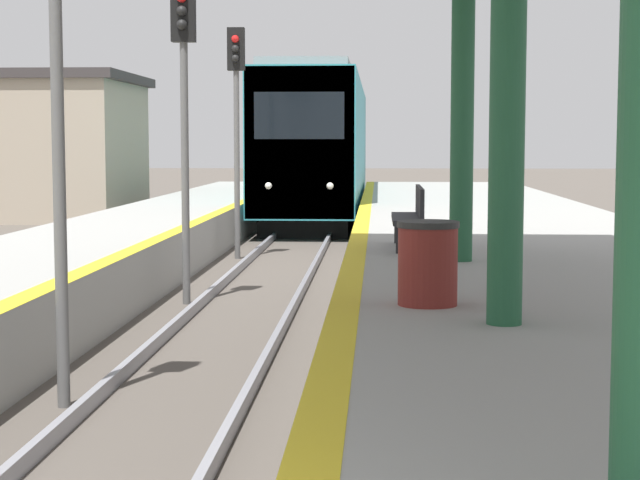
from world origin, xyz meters
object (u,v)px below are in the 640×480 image
Objects in this scene: signal_near at (56,43)px; bench at (412,215)px; trash_bin at (428,263)px; signal_mid at (184,82)px; signal_far at (236,99)px; train at (321,146)px.

signal_near is 2.55× the size of bench.
bench is at bearing 89.87° from trash_bin.
signal_mid is 7.15m from trash_bin.
bench is (3.46, -0.27, -2.00)m from signal_mid.
signal_near and signal_far have the same top height.
signal_far is (-0.06, 6.48, 0.00)m from signal_mid.
train is 24.64× the size of trash_bin.
train is 20.67m from bench.
train is 10.48× the size of bench.
train is at bearing 95.37° from trash_bin.
train is at bearing 85.60° from signal_far.
signal_near is at bearing -89.73° from signal_far.
trash_bin is at bearing -84.63° from train.
signal_near reaches higher than bench.
trash_bin is (3.51, -12.39, -2.08)m from signal_far.
train is at bearing 87.19° from signal_mid.
signal_mid is (0.00, 6.48, 0.00)m from signal_near.
bench reaches higher than trash_bin.
signal_mid is (-0.99, -20.24, 1.05)m from train.
signal_near is at bearing -90.01° from signal_mid.
signal_mid reaches higher than trash_bin.
signal_mid is 4.01m from bench.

